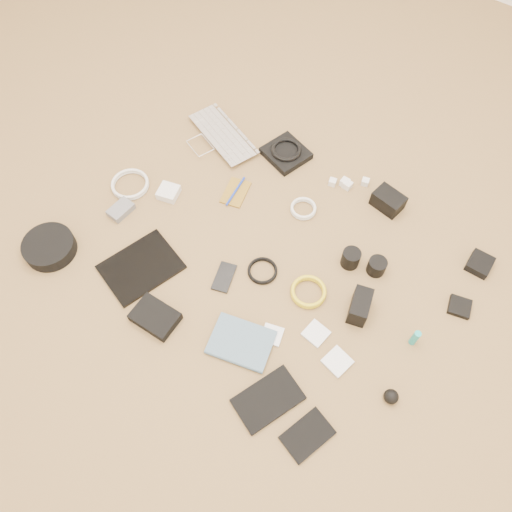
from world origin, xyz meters
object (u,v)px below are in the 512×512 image
Objects in this scene: laptop at (213,141)px; paperback at (233,363)px; tablet at (141,267)px; headphone_case at (49,247)px; dslr_camera at (388,201)px; phone at (224,277)px.

laptop reaches higher than paperback.
paperback is at bearing 5.66° from tablet.
headphone_case reaches higher than paperback.
headphone_case is 0.81m from paperback.
headphone_case is at bearing -139.88° from tablet.
laptop is 1.71× the size of paperback.
dslr_camera is 0.99× the size of phone.
phone is 0.66m from headphone_case.
dslr_camera is 0.62× the size of headphone_case.
dslr_camera reaches higher than headphone_case.
paperback is at bearing -65.72° from phone.
paperback is at bearing -28.12° from laptop.
tablet is 2.27× the size of phone.
dslr_camera is at bearing 30.29° from laptop.
dslr_camera reaches higher than paperback.
phone is at bearing 44.52° from tablet.
tablet is 0.35m from headphone_case.
dslr_camera is 0.97m from tablet.
laptop is at bearing 120.78° from tablet.
headphone_case is at bearing -81.66° from laptop.
tablet is 0.50m from paperback.
phone is at bearing 27.19° from paperback.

